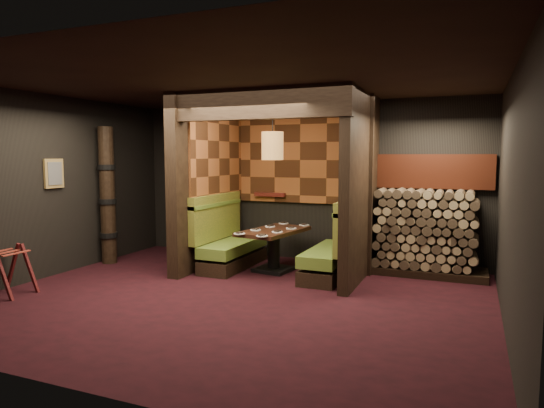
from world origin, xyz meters
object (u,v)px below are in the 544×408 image
at_px(booth_bench_right, 336,252).
at_px(firewood_stack, 431,233).
at_px(pendant_lamp, 273,146).
at_px(dining_table, 274,243).
at_px(totem_column, 107,196).
at_px(booth_bench_left, 228,243).
at_px(luggage_rack, 8,269).

distance_m(booth_bench_right, firewood_stack, 1.55).
bearing_deg(pendant_lamp, dining_table, 90.00).
relative_size(pendant_lamp, totem_column, 0.43).
bearing_deg(dining_table, pendant_lamp, -90.00).
xyz_separation_m(booth_bench_right, dining_table, (-1.04, -0.01, 0.06)).
distance_m(booth_bench_left, dining_table, 0.85).
height_order(booth_bench_left, dining_table, booth_bench_left).
bearing_deg(pendant_lamp, firewood_stack, 17.50).
height_order(booth_bench_right, luggage_rack, booth_bench_right).
bearing_deg(booth_bench_left, firewood_stack, 12.17).
bearing_deg(firewood_stack, pendant_lamp, -162.50).
relative_size(dining_table, totem_column, 0.59).
bearing_deg(luggage_rack, pendant_lamp, 42.14).
bearing_deg(pendant_lamp, luggage_rack, -137.86).
bearing_deg(firewood_stack, totem_column, -166.81).
height_order(pendant_lamp, luggage_rack, pendant_lamp).
xyz_separation_m(totem_column, firewood_stack, (5.33, 1.25, -0.51)).
height_order(booth_bench_right, firewood_stack, firewood_stack).
bearing_deg(booth_bench_left, booth_bench_right, 0.00).
relative_size(booth_bench_right, totem_column, 0.67).
xyz_separation_m(booth_bench_left, booth_bench_right, (1.89, 0.00, 0.00)).
bearing_deg(booth_bench_left, totem_column, -165.25).
bearing_deg(luggage_rack, booth_bench_left, 52.75).
distance_m(booth_bench_right, totem_column, 4.10).
bearing_deg(booth_bench_left, luggage_rack, -127.25).
xyz_separation_m(luggage_rack, totem_column, (-0.08, 2.09, 0.83)).
height_order(booth_bench_right, pendant_lamp, pendant_lamp).
bearing_deg(booth_bench_right, firewood_stack, 27.35).
relative_size(booth_bench_left, totem_column, 0.67).
bearing_deg(pendant_lamp, booth_bench_left, 176.22).
height_order(luggage_rack, totem_column, totem_column).
bearing_deg(booth_bench_left, pendant_lamp, -3.78).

